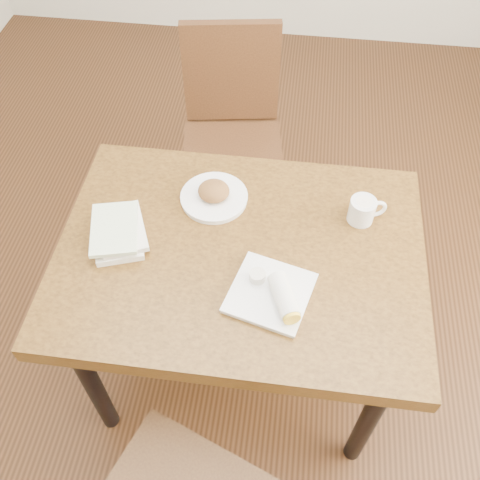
# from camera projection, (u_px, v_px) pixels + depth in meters

# --- Properties ---
(ground) EXTENTS (4.00, 5.00, 0.01)m
(ground) POSITION_uv_depth(u_px,v_px,m) (240.00, 360.00, 2.21)
(ground) COLOR #472814
(ground) RESTS_ON ground
(table) EXTENTS (1.12, 0.82, 0.75)m
(table) POSITION_uv_depth(u_px,v_px,m) (240.00, 267.00, 1.69)
(table) COLOR brown
(table) RESTS_ON ground
(chair_far) EXTENTS (0.48, 0.48, 0.95)m
(chair_far) POSITION_uv_depth(u_px,v_px,m) (232.00, 124.00, 2.30)
(chair_far) COLOR #4D2D16
(chair_far) RESTS_ON ground
(plate_scone) EXTENTS (0.22, 0.22, 0.07)m
(plate_scone) POSITION_uv_depth(u_px,v_px,m) (214.00, 195.00, 1.73)
(plate_scone) COLOR white
(plate_scone) RESTS_ON table
(coffee_mug) EXTENTS (0.12, 0.08, 0.08)m
(coffee_mug) POSITION_uv_depth(u_px,v_px,m) (363.00, 210.00, 1.66)
(coffee_mug) COLOR white
(coffee_mug) RESTS_ON table
(plate_burrito) EXTENTS (0.27, 0.27, 0.07)m
(plate_burrito) POSITION_uv_depth(u_px,v_px,m) (274.00, 294.00, 1.50)
(plate_burrito) COLOR white
(plate_burrito) RESTS_ON table
(book_stack) EXTENTS (0.21, 0.25, 0.05)m
(book_stack) POSITION_uv_depth(u_px,v_px,m) (118.00, 232.00, 1.63)
(book_stack) COLOR white
(book_stack) RESTS_ON table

